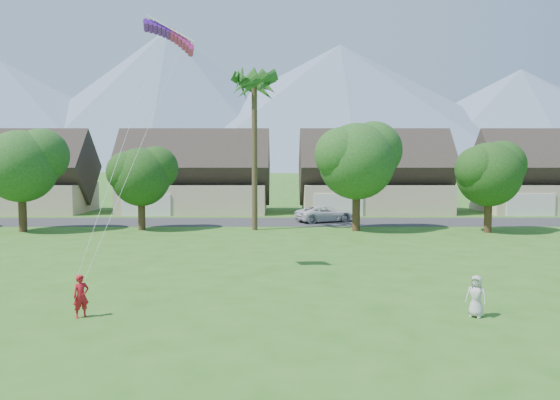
{
  "coord_description": "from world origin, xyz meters",
  "views": [
    {
      "loc": [
        -0.01,
        -14.64,
        5.68
      ],
      "look_at": [
        0.0,
        10.0,
        3.8
      ],
      "focal_mm": 35.0,
      "sensor_mm": 36.0,
      "label": 1
    }
  ],
  "objects_px": {
    "kite_flyer": "(81,296)",
    "parafoil_kite": "(171,34)",
    "watcher": "(476,296)",
    "parked_car": "(325,214)"
  },
  "relations": [
    {
      "from": "watcher",
      "to": "parked_car",
      "type": "distance_m",
      "value": 29.61
    },
    {
      "from": "kite_flyer",
      "to": "watcher",
      "type": "height_order",
      "value": "kite_flyer"
    },
    {
      "from": "kite_flyer",
      "to": "parafoil_kite",
      "type": "bearing_deg",
      "value": 37.65
    },
    {
      "from": "kite_flyer",
      "to": "parked_car",
      "type": "relative_size",
      "value": 0.29
    },
    {
      "from": "kite_flyer",
      "to": "parked_car",
      "type": "distance_m",
      "value": 31.53
    },
    {
      "from": "kite_flyer",
      "to": "parafoil_kite",
      "type": "relative_size",
      "value": 0.58
    },
    {
      "from": "watcher",
      "to": "parafoil_kite",
      "type": "distance_m",
      "value": 17.85
    },
    {
      "from": "parafoil_kite",
      "to": "watcher",
      "type": "bearing_deg",
      "value": -37.14
    },
    {
      "from": "watcher",
      "to": "parked_car",
      "type": "xyz_separation_m",
      "value": [
        -3.01,
        29.45,
        -0.02
      ]
    },
    {
      "from": "kite_flyer",
      "to": "watcher",
      "type": "bearing_deg",
      "value": -37.35
    }
  ]
}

